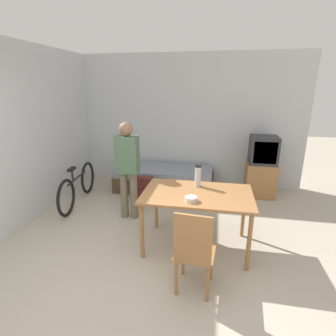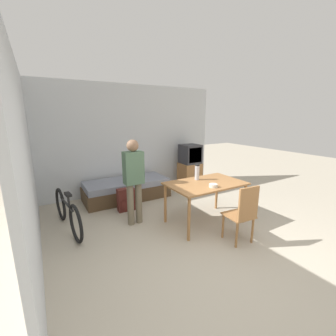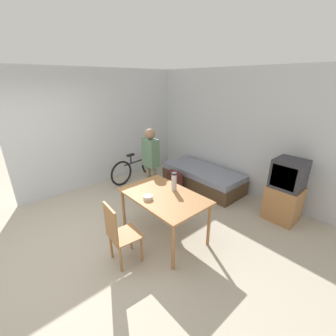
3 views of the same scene
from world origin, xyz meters
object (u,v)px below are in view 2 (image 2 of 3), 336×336
object	(u,v)px
daybed	(127,189)
thermos_flask	(197,171)
tv	(190,166)
bicycle	(67,212)
mate_bowl	(213,186)
dining_table	(206,187)
person_standing	(134,177)
backpack	(126,200)
wooden_chair	(243,212)

from	to	relation	value
daybed	thermos_flask	world-z (taller)	thermos_flask
tv	bicycle	world-z (taller)	tv
tv	mate_bowl	world-z (taller)	tv
thermos_flask	mate_bowl	size ratio (longest dim) A/B	2.10
dining_table	mate_bowl	bearing A→B (deg)	-101.81
daybed	person_standing	bearing A→B (deg)	-103.84
mate_bowl	person_standing	bearing A→B (deg)	140.66
tv	backpack	bearing A→B (deg)	-161.58
thermos_flask	dining_table	bearing A→B (deg)	-85.75
tv	thermos_flask	distance (m)	2.07
dining_table	thermos_flask	size ratio (longest dim) A/B	4.55
tv	thermos_flask	xyz separation A→B (m)	(-1.09, -1.72, 0.36)
bicycle	person_standing	world-z (taller)	person_standing
bicycle	thermos_flask	size ratio (longest dim) A/B	5.32
tv	bicycle	size ratio (longest dim) A/B	0.73
thermos_flask	wooden_chair	bearing A→B (deg)	-86.88
wooden_chair	bicycle	distance (m)	2.92
person_standing	dining_table	bearing A→B (deg)	-28.69
mate_bowl	wooden_chair	bearing A→B (deg)	-80.60
dining_table	thermos_flask	distance (m)	0.34
daybed	wooden_chair	distance (m)	2.91
tv	dining_table	distance (m)	2.23
wooden_chair	bicycle	bearing A→B (deg)	141.23
thermos_flask	bicycle	bearing A→B (deg)	161.48
mate_bowl	bicycle	bearing A→B (deg)	150.29
bicycle	backpack	bearing A→B (deg)	13.02
daybed	wooden_chair	world-z (taller)	wooden_chair
tv	wooden_chair	distance (m)	2.99
dining_table	mate_bowl	xyz separation A→B (m)	(-0.05, -0.26, 0.11)
tv	backpack	distance (m)	2.29
backpack	wooden_chair	bearing A→B (deg)	-61.85
daybed	backpack	bearing A→B (deg)	-111.38
backpack	bicycle	bearing A→B (deg)	-166.98
daybed	tv	size ratio (longest dim) A/B	1.68
tv	dining_table	bearing A→B (deg)	-118.68
dining_table	wooden_chair	world-z (taller)	wooden_chair
wooden_chair	backpack	distance (m)	2.38
person_standing	mate_bowl	distance (m)	1.39
dining_table	bicycle	distance (m)	2.46
daybed	tv	world-z (taller)	tv
tv	person_standing	bearing A→B (deg)	-148.70
bicycle	person_standing	xyz separation A→B (m)	(1.10, -0.36, 0.57)
dining_table	person_standing	bearing A→B (deg)	151.31
tv	bicycle	xyz separation A→B (m)	(-3.30, -0.98, -0.25)
wooden_chair	mate_bowl	xyz separation A→B (m)	(-0.10, 0.58, 0.28)
backpack	thermos_flask	bearing A→B (deg)	-43.55
mate_bowl	backpack	bearing A→B (deg)	124.14
dining_table	mate_bowl	distance (m)	0.29
tv	dining_table	size ratio (longest dim) A/B	0.85
wooden_chair	person_standing	xyz separation A→B (m)	(-1.17, 1.46, 0.38)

